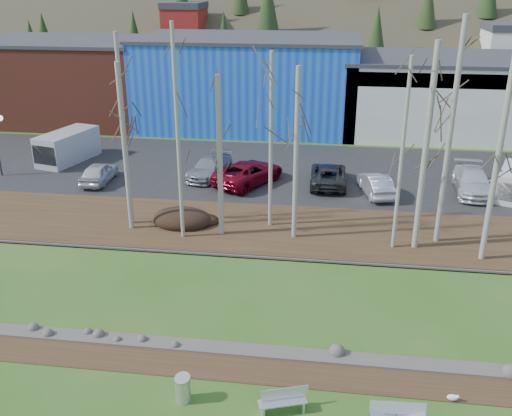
# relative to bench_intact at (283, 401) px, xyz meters

# --- Properties ---
(ground) EXTENTS (200.00, 200.00, 0.00)m
(ground) POSITION_rel_bench_intact_xyz_m (-0.88, -0.04, -0.41)
(ground) COLOR #295818
(ground) RESTS_ON ground
(dirt_strip) EXTENTS (80.00, 1.80, 0.03)m
(dirt_strip) POSITION_rel_bench_intact_xyz_m (-0.88, 2.06, -0.39)
(dirt_strip) COLOR #382616
(dirt_strip) RESTS_ON ground
(near_bank_rocks) EXTENTS (80.00, 0.80, 0.50)m
(near_bank_rocks) POSITION_rel_bench_intact_xyz_m (-0.88, 3.06, -0.41)
(near_bank_rocks) COLOR #47423D
(near_bank_rocks) RESTS_ON ground
(river) EXTENTS (80.00, 8.00, 0.90)m
(river) POSITION_rel_bench_intact_xyz_m (-0.88, 7.16, -0.41)
(river) COLOR #152231
(river) RESTS_ON ground
(far_bank_rocks) EXTENTS (80.00, 0.80, 0.46)m
(far_bank_rocks) POSITION_rel_bench_intact_xyz_m (-0.88, 11.26, -0.41)
(far_bank_rocks) COLOR #47423D
(far_bank_rocks) RESTS_ON ground
(far_bank) EXTENTS (80.00, 7.00, 0.15)m
(far_bank) POSITION_rel_bench_intact_xyz_m (-0.88, 14.46, -0.33)
(far_bank) COLOR #382616
(far_bank) RESTS_ON ground
(parking_lot) EXTENTS (80.00, 14.00, 0.14)m
(parking_lot) POSITION_rel_bench_intact_xyz_m (-0.88, 24.96, -0.34)
(parking_lot) COLOR black
(parking_lot) RESTS_ON ground
(building_brick) EXTENTS (16.32, 12.24, 7.80)m
(building_brick) POSITION_rel_bench_intact_xyz_m (-24.88, 38.96, 3.50)
(building_brick) COLOR brown
(building_brick) RESTS_ON ground
(building_blue) EXTENTS (20.40, 12.24, 8.30)m
(building_blue) POSITION_rel_bench_intact_xyz_m (-6.88, 38.96, 3.75)
(building_blue) COLOR blue
(building_blue) RESTS_ON ground
(building_white) EXTENTS (18.36, 12.24, 6.80)m
(building_white) POSITION_rel_bench_intact_xyz_m (11.12, 38.94, 3.01)
(building_white) COLOR silver
(building_white) RESTS_ON ground
(bench_intact) EXTENTS (1.69, 0.97, 0.81)m
(bench_intact) POSITION_rel_bench_intact_xyz_m (0.00, 0.00, 0.00)
(bench_intact) COLOR silver
(bench_intact) RESTS_ON ground
(bench_damaged) EXTENTS (1.81, 0.67, 0.79)m
(bench_damaged) POSITION_rel_bench_intact_xyz_m (3.73, -0.19, -0.01)
(bench_damaged) COLOR silver
(bench_damaged) RESTS_ON ground
(litter_bin) EXTENTS (0.68, 0.68, 0.91)m
(litter_bin) POSITION_rel_bench_intact_xyz_m (-3.43, 0.03, 0.05)
(litter_bin) COLOR silver
(litter_bin) RESTS_ON ground
(seagull) EXTENTS (0.44, 0.22, 0.32)m
(seagull) POSITION_rel_bench_intact_xyz_m (5.73, 1.22, -0.23)
(seagull) COLOR gold
(seagull) RESTS_ON ground
(dirt_mound) EXTENTS (3.47, 2.45, 0.68)m
(dirt_mound) POSITION_rel_bench_intact_xyz_m (-7.20, 14.34, 0.08)
(dirt_mound) COLOR black
(dirt_mound) RESTS_ON far_bank
(birch_0) EXTENTS (0.25, 0.25, 9.32)m
(birch_0) POSITION_rel_bench_intact_xyz_m (-9.93, 13.39, 4.40)
(birch_0) COLOR #ACA99C
(birch_0) RESTS_ON far_bank
(birch_1) EXTENTS (0.22, 0.22, 10.74)m
(birch_1) POSITION_rel_bench_intact_xyz_m (-10.13, 14.09, 5.11)
(birch_1) COLOR #ACA99C
(birch_1) RESTS_ON far_bank
(birch_2) EXTENTS (0.30, 0.30, 8.79)m
(birch_2) POSITION_rel_bench_intact_xyz_m (-4.68, 13.36, 4.14)
(birch_2) COLOR #ACA99C
(birch_2) RESTS_ON far_bank
(birch_3) EXTENTS (0.20, 0.20, 11.39)m
(birch_3) POSITION_rel_bench_intact_xyz_m (-6.72, 12.66, 5.44)
(birch_3) COLOR #ACA99C
(birch_3) RESTS_ON far_bank
(birch_4) EXTENTS (0.26, 0.26, 9.29)m
(birch_4) POSITION_rel_bench_intact_xyz_m (-0.63, 13.47, 4.39)
(birch_4) COLOR #ACA99C
(birch_4) RESTS_ON far_bank
(birch_5) EXTENTS (0.22, 0.22, 9.81)m
(birch_5) POSITION_rel_bench_intact_xyz_m (-2.13, 14.91, 4.65)
(birch_5) COLOR #ACA99C
(birch_5) RESTS_ON far_bank
(birch_6) EXTENTS (0.20, 0.20, 9.95)m
(birch_6) POSITION_rel_bench_intact_xyz_m (4.68, 12.91, 4.72)
(birch_6) COLOR #ACA99C
(birch_6) RESTS_ON far_bank
(birch_7) EXTENTS (0.31, 0.31, 10.64)m
(birch_7) POSITION_rel_bench_intact_xyz_m (5.83, 13.07, 5.06)
(birch_7) COLOR #ACA99C
(birch_7) RESTS_ON far_bank
(birch_8) EXTENTS (0.29, 0.29, 10.20)m
(birch_8) POSITION_rel_bench_intact_xyz_m (9.06, 12.15, 4.84)
(birch_8) COLOR #ACA99C
(birch_8) RESTS_ON far_bank
(birch_9) EXTENTS (0.28, 0.28, 11.74)m
(birch_9) POSITION_rel_bench_intact_xyz_m (7.09, 14.01, 5.61)
(birch_9) COLOR #ACA99C
(birch_9) RESTS_ON far_bank
(car_0) EXTENTS (1.73, 4.15, 1.40)m
(car_0) POSITION_rel_bench_intact_xyz_m (-14.75, 20.57, 0.44)
(car_0) COLOR silver
(car_0) RESTS_ON parking_lot
(car_1) EXTENTS (5.08, 6.28, 1.59)m
(car_1) POSITION_rel_bench_intact_xyz_m (-4.39, 21.69, 0.53)
(car_1) COLOR maroon
(car_1) RESTS_ON parking_lot
(car_2) EXTENTS (3.09, 5.23, 1.42)m
(car_2) POSITION_rel_bench_intact_xyz_m (-7.35, 22.71, 0.44)
(car_2) COLOR #919598
(car_2) RESTS_ON parking_lot
(car_3) EXTENTS (2.39, 4.46, 1.39)m
(car_3) POSITION_rel_bench_intact_xyz_m (4.20, 20.74, 0.43)
(car_3) COLOR #BAB9BC
(car_3) RESTS_ON parking_lot
(car_4) EXTENTS (2.46, 5.20, 1.44)m
(car_4) POSITION_rel_bench_intact_xyz_m (1.07, 22.20, 0.45)
(car_4) COLOR #2A2B2D
(car_4) RESTS_ON parking_lot
(car_5) EXTENTS (2.50, 5.52, 1.57)m
(car_5) POSITION_rel_bench_intact_xyz_m (10.54, 22.01, 0.52)
(car_5) COLOR silver
(car_5) RESTS_ON parking_lot
(van_grey) EXTENTS (3.45, 5.64, 2.30)m
(van_grey) POSITION_rel_bench_intact_xyz_m (-19.03, 24.74, 0.88)
(van_grey) COLOR silver
(van_grey) RESTS_ON parking_lot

